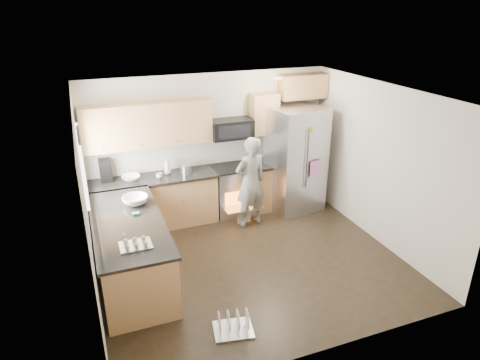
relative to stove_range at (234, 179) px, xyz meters
name	(u,v)px	position (x,y,z in m)	size (l,w,h in m)	color
ground	(250,261)	(-0.35, -1.69, -0.68)	(4.50, 4.50, 0.00)	black
room_shell	(249,160)	(-0.39, -1.68, 1.00)	(4.54, 4.04, 2.62)	beige
back_cabinet_run	(183,170)	(-0.94, 0.06, 0.29)	(4.45, 0.64, 2.50)	#A67D42
peninsula	(131,249)	(-2.10, -1.44, -0.21)	(0.96, 2.36, 1.04)	#A67D42
stove_range	(234,179)	(0.00, 0.00, 0.00)	(0.76, 0.97, 1.79)	#B7B7BC
refrigerator	(296,160)	(1.15, -0.24, 0.32)	(1.09, 0.91, 1.99)	#B7B7BC
person	(250,182)	(0.11, -0.54, 0.14)	(0.60, 0.39, 1.64)	gray
dish_rack	(233,326)	(-1.12, -3.02, -0.60)	(0.53, 0.46, 0.29)	#B7B7BC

